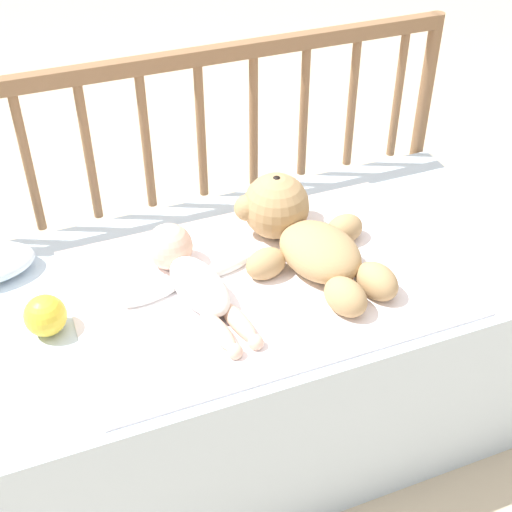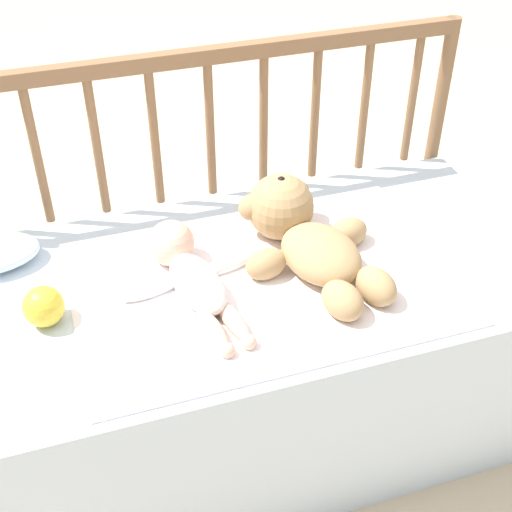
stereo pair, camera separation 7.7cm
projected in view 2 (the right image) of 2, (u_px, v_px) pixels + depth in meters
ground_plane at (255, 418)px, 1.89m from camera, size 12.00×12.00×0.00m
crib_mattress at (255, 353)px, 1.73m from camera, size 1.31×0.66×0.50m
crib_rail at (211, 148)px, 1.76m from camera, size 1.31×0.04×0.88m
blanket at (262, 282)px, 1.55m from camera, size 0.82×0.55×0.01m
teddy_bear at (305, 235)px, 1.59m from camera, size 0.33×0.44×0.16m
baby at (191, 274)px, 1.52m from camera, size 0.31×0.39×0.10m
toy_ball at (44, 306)px, 1.43m from camera, size 0.09×0.09×0.09m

